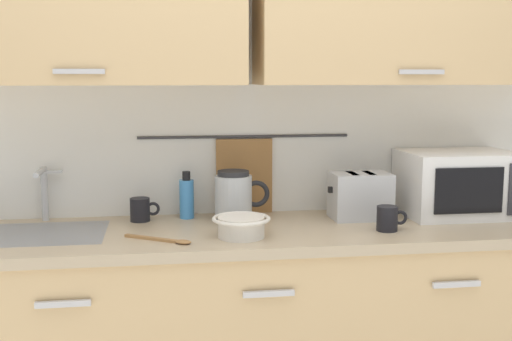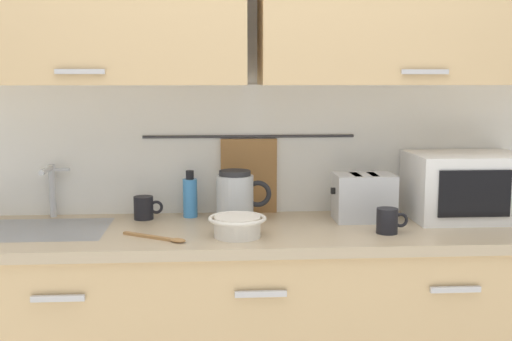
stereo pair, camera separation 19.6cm
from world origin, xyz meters
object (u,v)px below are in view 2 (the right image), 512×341
Objects in this scene: microwave at (466,186)px; mug_by_kettle at (388,221)px; electric_kettle at (236,197)px; wooden_spoon at (161,238)px; dish_soap_bottle at (190,197)px; mixing_bowl at (237,225)px; toaster at (364,197)px; mug_near_sink at (144,208)px.

microwave is 0.46m from mug_by_kettle.
electric_kettle is 0.92× the size of wooden_spoon.
dish_soap_bottle reaches higher than mixing_bowl.
microwave reaches higher than dish_soap_bottle.
mixing_bowl is 1.78× the size of mug_by_kettle.
electric_kettle is 1.89× the size of mug_by_kettle.
microwave is 1.27m from wooden_spoon.
toaster is 1.04× the size of wooden_spoon.
mug_near_sink is at bearing 175.01° from toaster.
dish_soap_bottle is 1.63× the size of mug_by_kettle.
toaster is 2.13× the size of mug_by_kettle.
mug_near_sink is at bearing 170.74° from electric_kettle.
mixing_bowl is 0.58m from toaster.
microwave reaches higher than mixing_bowl.
toaster reaches higher than mug_near_sink.
electric_kettle is at bearing 179.40° from microwave.
electric_kettle is at bearing -25.95° from dish_soap_bottle.
toaster is at bearing -8.72° from dish_soap_bottle.
electric_kettle is 0.21m from dish_soap_bottle.
electric_kettle is 1.89× the size of mug_near_sink.
electric_kettle is at bearing 156.54° from mug_by_kettle.
toaster is at bearing 18.46° from wooden_spoon.
electric_kettle reaches higher than mug_by_kettle.
electric_kettle is (-0.95, 0.01, -0.03)m from microwave.
mug_near_sink is 0.56× the size of mixing_bowl.
electric_kettle reaches higher than toaster.
mug_near_sink is (-0.19, -0.03, -0.04)m from dish_soap_bottle.
microwave is at bearing 14.69° from mixing_bowl.
mug_near_sink is 0.98m from mug_by_kettle.
microwave is at bearing 12.57° from wooden_spoon.
dish_soap_bottle reaches higher than mug_near_sink.
microwave is 0.43m from toaster.
mug_by_kettle is at bearing -18.01° from mug_near_sink.
microwave is 1.87× the size of wooden_spoon.
microwave reaches higher than wooden_spoon.
microwave reaches higher than electric_kettle.
mixing_bowl is at bearing -62.47° from dish_soap_bottle.
dish_soap_bottle is at bearing 171.28° from toaster.
wooden_spoon is (-0.27, -0.02, -0.04)m from mixing_bowl.
mug_by_kettle is (0.94, -0.30, 0.00)m from mug_near_sink.
mug_by_kettle is (0.75, -0.33, -0.04)m from dish_soap_bottle.
mixing_bowl is at bearing -165.31° from microwave.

